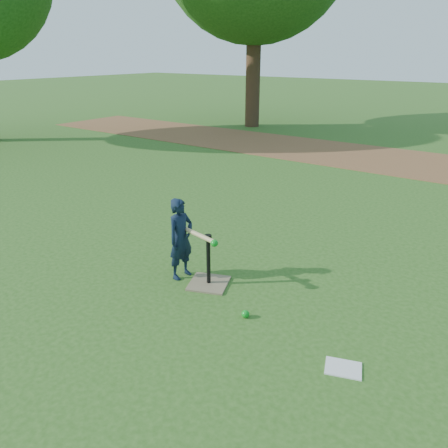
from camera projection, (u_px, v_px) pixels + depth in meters
The scene contains 7 objects.
ground at pixel (224, 288), 4.94m from camera, with size 80.00×80.00×0.00m, color #285116.
dirt_strip at pixel (405, 162), 10.59m from camera, with size 24.00×3.00×0.01m, color brown.
child at pixel (181, 239), 5.03m from camera, with size 0.35×0.23×0.97m, color black.
wiffle_ball_ground at pixel (245, 314), 4.39m from camera, with size 0.08×0.08×0.08m, color #0D911C.
clipboard at pixel (343, 368), 3.68m from camera, with size 0.30×0.23×0.01m, color silver.
batting_tee at pixel (209, 276), 4.99m from camera, with size 0.56×0.56×0.61m.
swing_action at pixel (199, 236), 4.84m from camera, with size 0.65×0.20×0.08m.
Camera 1 is at (2.54, -3.51, 2.49)m, focal length 35.00 mm.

